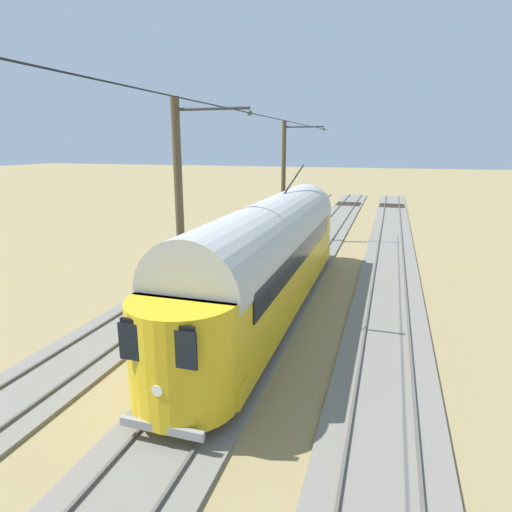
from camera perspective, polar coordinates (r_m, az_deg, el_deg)
ground_plane at (r=18.23m, az=2.76°, el=-5.75°), size 220.00×220.00×0.00m
track_streetcar_siding at (r=18.01m, az=16.94°, el=-6.47°), size 2.80×80.00×0.18m
track_adjacent_siding at (r=18.50m, az=3.01°, el=-5.27°), size 2.80×80.00×0.18m
track_third_siding at (r=19.99m, az=-9.47°, el=-3.93°), size 2.80×80.00×0.18m
vintage_streetcar at (r=16.48m, az=1.83°, el=0.29°), size 2.65×17.12×5.17m
catenary_pole_foreground at (r=28.53m, az=3.75°, el=9.89°), size 2.71×0.28×7.76m
catenary_pole_mid_near at (r=14.77m, az=-9.79°, el=5.47°), size 2.71×0.28×7.76m
overhead_wire_run at (r=14.35m, az=-0.19°, el=18.15°), size 2.50×33.32×0.18m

